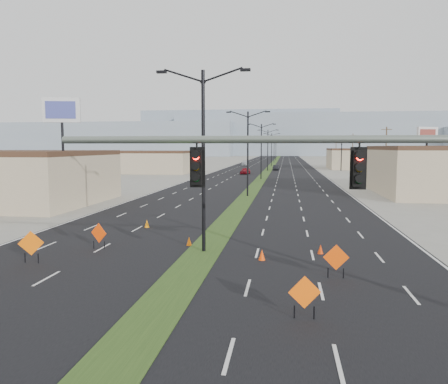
# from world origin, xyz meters

# --- Properties ---
(ground) EXTENTS (600.00, 600.00, 0.00)m
(ground) POSITION_xyz_m (0.00, 0.00, 0.00)
(ground) COLOR gray
(ground) RESTS_ON ground
(road_surface) EXTENTS (25.00, 400.00, 0.02)m
(road_surface) POSITION_xyz_m (0.00, 100.00, 0.00)
(road_surface) COLOR black
(road_surface) RESTS_ON ground
(median_strip) EXTENTS (2.00, 400.00, 0.04)m
(median_strip) POSITION_xyz_m (0.00, 100.00, 0.00)
(median_strip) COLOR #223F16
(median_strip) RESTS_ON ground
(building_sw_far) EXTENTS (30.00, 14.00, 4.50)m
(building_sw_far) POSITION_xyz_m (-32.00, 85.00, 2.25)
(building_sw_far) COLOR tan
(building_sw_far) RESTS_ON ground
(building_se_far) EXTENTS (44.00, 16.00, 5.00)m
(building_se_far) POSITION_xyz_m (38.00, 110.00, 2.50)
(building_se_far) COLOR tan
(building_se_far) RESTS_ON ground
(mesa_west) EXTENTS (180.00, 50.00, 22.00)m
(mesa_west) POSITION_xyz_m (-120.00, 280.00, 11.00)
(mesa_west) COLOR #8493A3
(mesa_west) RESTS_ON ground
(mesa_center) EXTENTS (220.00, 50.00, 28.00)m
(mesa_center) POSITION_xyz_m (40.00, 300.00, 14.00)
(mesa_center) COLOR #8493A3
(mesa_center) RESTS_ON ground
(mesa_backdrop) EXTENTS (140.00, 50.00, 32.00)m
(mesa_backdrop) POSITION_xyz_m (-30.00, 320.00, 16.00)
(mesa_backdrop) COLOR #8493A3
(mesa_backdrop) RESTS_ON ground
(signal_mast) EXTENTS (16.30, 0.60, 8.00)m
(signal_mast) POSITION_xyz_m (8.56, 2.00, 4.79)
(signal_mast) COLOR slate
(signal_mast) RESTS_ON ground
(streetlight_0) EXTENTS (5.15, 0.24, 10.02)m
(streetlight_0) POSITION_xyz_m (0.00, 12.00, 5.42)
(streetlight_0) COLOR black
(streetlight_0) RESTS_ON ground
(streetlight_1) EXTENTS (5.15, 0.24, 10.02)m
(streetlight_1) POSITION_xyz_m (0.00, 40.00, 5.42)
(streetlight_1) COLOR black
(streetlight_1) RESTS_ON ground
(streetlight_2) EXTENTS (5.15, 0.24, 10.02)m
(streetlight_2) POSITION_xyz_m (0.00, 68.00, 5.42)
(streetlight_2) COLOR black
(streetlight_2) RESTS_ON ground
(streetlight_3) EXTENTS (5.15, 0.24, 10.02)m
(streetlight_3) POSITION_xyz_m (0.00, 96.00, 5.42)
(streetlight_3) COLOR black
(streetlight_3) RESTS_ON ground
(streetlight_4) EXTENTS (5.15, 0.24, 10.02)m
(streetlight_4) POSITION_xyz_m (0.00, 124.00, 5.42)
(streetlight_4) COLOR black
(streetlight_4) RESTS_ON ground
(streetlight_5) EXTENTS (5.15, 0.24, 10.02)m
(streetlight_5) POSITION_xyz_m (0.00, 152.00, 5.42)
(streetlight_5) COLOR black
(streetlight_5) RESTS_ON ground
(streetlight_6) EXTENTS (5.15, 0.24, 10.02)m
(streetlight_6) POSITION_xyz_m (0.00, 180.00, 5.42)
(streetlight_6) COLOR black
(streetlight_6) RESTS_ON ground
(utility_pole_1) EXTENTS (1.60, 0.20, 9.00)m
(utility_pole_1) POSITION_xyz_m (20.00, 60.00, 4.67)
(utility_pole_1) COLOR #4C3823
(utility_pole_1) RESTS_ON ground
(utility_pole_2) EXTENTS (1.60, 0.20, 9.00)m
(utility_pole_2) POSITION_xyz_m (20.00, 95.00, 4.67)
(utility_pole_2) COLOR #4C3823
(utility_pole_2) RESTS_ON ground
(utility_pole_3) EXTENTS (1.60, 0.20, 9.00)m
(utility_pole_3) POSITION_xyz_m (20.00, 130.00, 4.67)
(utility_pole_3) COLOR #4C3823
(utility_pole_3) RESTS_ON ground
(car_left) EXTENTS (2.14, 4.31, 1.41)m
(car_left) POSITION_xyz_m (-4.20, 82.20, 0.71)
(car_left) COLOR maroon
(car_left) RESTS_ON ground
(car_mid) EXTENTS (1.69, 4.04, 1.30)m
(car_mid) POSITION_xyz_m (2.00, 99.55, 0.65)
(car_mid) COLOR black
(car_mid) RESTS_ON ground
(car_far) EXTENTS (2.61, 5.50, 1.55)m
(car_far) POSITION_xyz_m (-8.31, 125.87, 0.77)
(car_far) COLOR #B8BCC3
(car_far) RESTS_ON ground
(construction_sign_1) EXTENTS (1.16, 0.53, 1.66)m
(construction_sign_1) POSITION_xyz_m (-8.18, 8.37, 0.97)
(construction_sign_1) COLOR #F16105
(construction_sign_1) RESTS_ON ground
(construction_sign_2) EXTENTS (1.07, 0.42, 1.50)m
(construction_sign_2) POSITION_xyz_m (-6.11, 11.80, 0.88)
(construction_sign_2) COLOR #FF4205
(construction_sign_2) RESTS_ON ground
(construction_sign_3) EXTENTS (1.12, 0.28, 1.52)m
(construction_sign_3) POSITION_xyz_m (5.20, 3.00, 0.89)
(construction_sign_3) COLOR #FF5A05
(construction_sign_3) RESTS_ON ground
(construction_sign_4) EXTENTS (1.16, 0.14, 1.54)m
(construction_sign_4) POSITION_xyz_m (6.79, 7.92, 0.90)
(construction_sign_4) COLOR #EC4604
(construction_sign_4) RESTS_ON ground
(cone_0) EXTENTS (0.33, 0.33, 0.54)m
(cone_0) POSITION_xyz_m (-1.15, 13.37, 0.27)
(cone_0) COLOR #E55E04
(cone_0) RESTS_ON ground
(cone_1) EXTENTS (0.43, 0.43, 0.58)m
(cone_1) POSITION_xyz_m (3.34, 10.57, 0.29)
(cone_1) COLOR #FF4405
(cone_1) RESTS_ON ground
(cone_2) EXTENTS (0.38, 0.38, 0.53)m
(cone_2) POSITION_xyz_m (6.46, 12.38, 0.27)
(cone_2) COLOR red
(cone_2) RESTS_ON ground
(cone_3) EXTENTS (0.37, 0.37, 0.59)m
(cone_3) POSITION_xyz_m (-5.48, 18.63, 0.30)
(cone_3) COLOR orange
(cone_3) RESTS_ON ground
(pole_sign_west) EXTENTS (3.38, 1.13, 10.38)m
(pole_sign_west) POSITION_xyz_m (-16.06, 26.56, 8.53)
(pole_sign_west) COLOR black
(pole_sign_west) RESTS_ON ground
(pole_sign_east_near) EXTENTS (2.58, 1.40, 8.17)m
(pole_sign_east_near) POSITION_xyz_m (20.61, 41.91, 6.59)
(pole_sign_east_near) COLOR black
(pole_sign_east_near) RESTS_ON ground
(pole_sign_east_far) EXTENTS (2.75, 1.35, 8.62)m
(pole_sign_east_far) POSITION_xyz_m (17.97, 99.11, 6.98)
(pole_sign_east_far) COLOR black
(pole_sign_east_far) RESTS_ON ground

